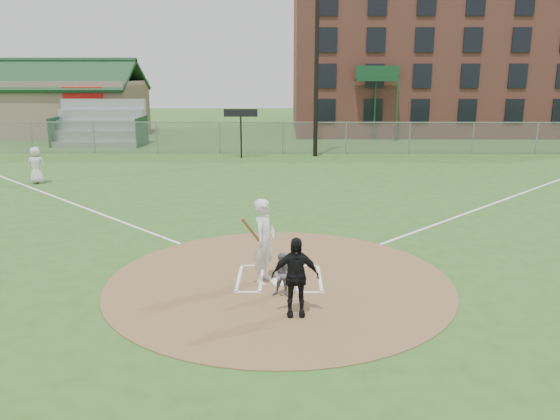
{
  "coord_description": "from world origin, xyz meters",
  "views": [
    {
      "loc": [
        0.13,
        -12.54,
        4.93
      ],
      "look_at": [
        0.0,
        2.0,
        1.3
      ],
      "focal_mm": 35.0,
      "sensor_mm": 36.0,
      "label": 1
    }
  ],
  "objects_px": {
    "batter_at_plate": "(265,241)",
    "umpire": "(295,277)",
    "catcher": "(283,275)",
    "ondeck_player": "(36,165)",
    "home_plate": "(281,281)"
  },
  "relations": [
    {
      "from": "home_plate",
      "to": "ondeck_player",
      "type": "xyz_separation_m",
      "value": [
        -11.39,
        12.36,
        0.81
      ]
    },
    {
      "from": "home_plate",
      "to": "batter_at_plate",
      "type": "height_order",
      "value": "batter_at_plate"
    },
    {
      "from": "umpire",
      "to": "home_plate",
      "type": "bearing_deg",
      "value": 98.08
    },
    {
      "from": "batter_at_plate",
      "to": "umpire",
      "type": "bearing_deg",
      "value": -69.19
    },
    {
      "from": "home_plate",
      "to": "catcher",
      "type": "relative_size",
      "value": 0.47
    },
    {
      "from": "umpire",
      "to": "ondeck_player",
      "type": "bearing_deg",
      "value": 128.18
    },
    {
      "from": "umpire",
      "to": "catcher",
      "type": "bearing_deg",
      "value": 103.21
    },
    {
      "from": "home_plate",
      "to": "catcher",
      "type": "distance_m",
      "value": 0.98
    },
    {
      "from": "umpire",
      "to": "batter_at_plate",
      "type": "relative_size",
      "value": 0.82
    },
    {
      "from": "catcher",
      "to": "ondeck_player",
      "type": "bearing_deg",
      "value": 141.69
    },
    {
      "from": "home_plate",
      "to": "ondeck_player",
      "type": "distance_m",
      "value": 16.82
    },
    {
      "from": "batter_at_plate",
      "to": "home_plate",
      "type": "bearing_deg",
      "value": -1.84
    },
    {
      "from": "ondeck_player",
      "to": "catcher",
      "type": "bearing_deg",
      "value": 128.04
    },
    {
      "from": "home_plate",
      "to": "umpire",
      "type": "xyz_separation_m",
      "value": [
        0.3,
        -1.83,
        0.83
      ]
    },
    {
      "from": "batter_at_plate",
      "to": "catcher",
      "type": "bearing_deg",
      "value": -62.63
    }
  ]
}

